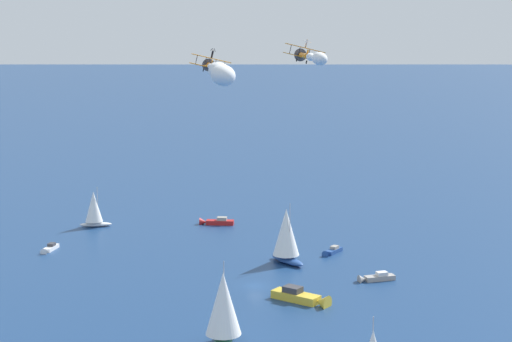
% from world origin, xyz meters
% --- Properties ---
extents(ground_plane, '(2000.00, 2000.00, 0.00)m').
position_xyz_m(ground_plane, '(0.00, 0.00, 0.00)').
color(ground_plane, navy).
extents(sailboat_near_centre, '(7.43, 9.95, 12.66)m').
position_xyz_m(sailboat_near_centre, '(16.75, 1.39, 5.78)').
color(sailboat_near_centre, '#23478C').
rests_on(sailboat_near_centre, ground_plane).
extents(sailboat_far_port, '(6.03, 7.43, 9.70)m').
position_xyz_m(sailboat_far_port, '(24.85, 55.77, 4.43)').
color(sailboat_far_port, white).
rests_on(sailboat_far_port, ground_plane).
extents(motorboat_offshore, '(4.57, 11.32, 3.20)m').
position_xyz_m(motorboat_offshore, '(-4.83, -11.77, 0.86)').
color(motorboat_offshore, gold).
rests_on(motorboat_offshore, ground_plane).
extents(sailboat_trailing, '(10.20, 7.18, 12.79)m').
position_xyz_m(sailboat_trailing, '(-28.60, -8.89, 5.84)').
color(sailboat_trailing, '#33704C').
rests_on(sailboat_trailing, ground_plane).
extents(motorboat_ahead, '(6.45, 3.18, 1.81)m').
position_xyz_m(motorboat_ahead, '(2.37, 50.77, 0.49)').
color(motorboat_ahead, white).
rests_on(motorboat_ahead, ground_plane).
extents(motorboat_outer_ring_a, '(6.47, 2.39, 1.83)m').
position_xyz_m(motorboat_outer_ring_a, '(27.45, -4.35, 0.49)').
color(motorboat_outer_ring_a, '#23478C').
rests_on(motorboat_outer_ring_a, ground_plane).
extents(motorboat_outer_ring_b, '(5.10, 8.48, 2.41)m').
position_xyz_m(motorboat_outer_ring_b, '(39.78, 30.89, 0.65)').
color(motorboat_outer_ring_b, '#B21E1E').
rests_on(motorboat_outer_ring_b, ground_plane).
extents(motorboat_outer_ring_c, '(6.33, 6.50, 2.09)m').
position_xyz_m(motorboat_outer_ring_c, '(13.02, -18.86, 0.56)').
color(motorboat_outer_ring_c, '#9E9993').
rests_on(motorboat_outer_ring_c, ground_plane).
extents(biplane_lead, '(6.98, 6.88, 3.69)m').
position_xyz_m(biplane_lead, '(-4.28, 6.92, 40.97)').
color(biplane_lead, orange).
extents(wingwalker_lead, '(0.59, 0.81, 1.78)m').
position_xyz_m(wingwalker_lead, '(-3.98, 6.51, 43.10)').
color(wingwalker_lead, black).
extents(smoke_trail_lead, '(21.53, 16.04, 4.10)m').
position_xyz_m(smoke_trail_lead, '(-21.99, -4.89, 40.83)').
color(smoke_trail_lead, white).
extents(biplane_wingman, '(6.98, 6.88, 3.69)m').
position_xyz_m(biplane_wingman, '(2.23, -8.37, 42.81)').
color(biplane_wingman, orange).
extents(wingwalker_wingman, '(0.90, 1.28, 1.52)m').
position_xyz_m(wingwalker_wingman, '(2.52, -8.77, 44.90)').
color(wingwalker_wingman, white).
extents(smoke_trail_wingman, '(13.62, 9.04, 2.59)m').
position_xyz_m(smoke_trail_wingman, '(-9.30, -15.88, 42.75)').
color(smoke_trail_wingman, white).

